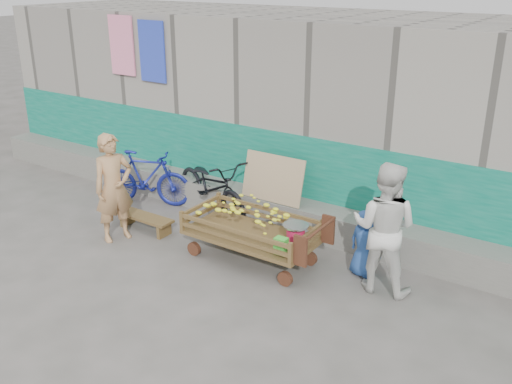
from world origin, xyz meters
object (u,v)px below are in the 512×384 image
Objects in this scene: vendor_man at (114,188)px; bicycle_blue at (146,178)px; banana_cart at (249,222)px; woman at (384,228)px; bench at (145,220)px; child at (365,243)px; bicycle_dark at (212,187)px.

vendor_man reaches higher than bicycle_blue.
banana_cart is 1.21× the size of vendor_man.
woman is 1.06× the size of bicycle_blue.
bench is 3.33m from child.
woman is at bearing -117.25° from bicycle_blue.
child is (3.27, 0.58, 0.28)m from bench.
vendor_man is at bearing 28.57° from child.
bicycle_dark is (-2.75, 0.39, 0.05)m from child.
child is (1.45, 0.48, -0.10)m from banana_cart.
vendor_man reaches higher than bench.
bench is 0.50× the size of bicycle_dark.
bench is at bearing 22.29° from child.
bicycle_blue is at bearing 9.42° from child.
bench is (-1.82, -0.11, -0.38)m from banana_cart.
bicycle_blue is (-0.70, 0.77, 0.29)m from bench.
child reaches higher than banana_cart.
bench is 1.08m from bicycle_blue.
banana_cart is 1.17× the size of woman.
vendor_man is (-0.14, -0.42, 0.62)m from bench.
woman is 0.86× the size of bicycle_dark.
banana_cart is 1.56m from bicycle_dark.
child is 3.97m from bicycle_blue.
bicycle_dark reaches higher than bicycle_blue.
bicycle_blue is (-1.22, -0.20, -0.04)m from bicycle_dark.
bicycle_blue is at bearing 120.28° from bicycle_dark.
vendor_man is 1.76× the size of child.
woman reaches higher than bicycle_blue.
bench is 3.65m from woman.
bench is at bearing -160.01° from bicycle_blue.
bicycle_dark reaches higher than child.
woman reaches higher than bicycle_dark.
bicycle_dark is at bearing -102.82° from bicycle_blue.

